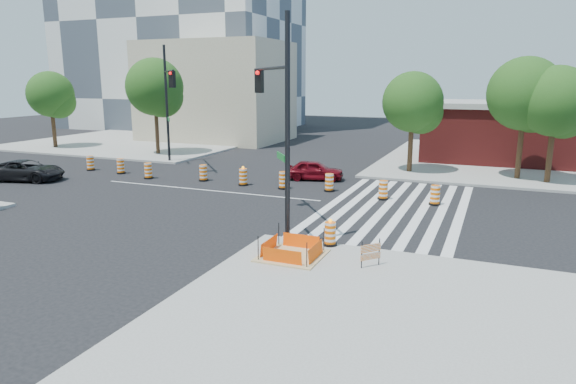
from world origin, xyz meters
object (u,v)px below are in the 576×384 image
(red_coupe, at_px, (314,170))
(signal_pole_se, at_px, (277,108))
(dark_suv, at_px, (26,170))
(signal_pole_nw, at_px, (168,94))

(red_coupe, distance_m, signal_pole_se, 12.62)
(red_coupe, relative_size, signal_pole_se, 0.44)
(dark_suv, relative_size, signal_pole_se, 0.55)
(dark_suv, bearing_deg, signal_pole_nw, -47.85)
(signal_pole_se, height_order, signal_pole_nw, signal_pole_nw)
(signal_pole_se, xyz_separation_m, signal_pole_nw, (-14.03, 12.48, 0.05))
(red_coupe, height_order, signal_pole_nw, signal_pole_nw)
(red_coupe, bearing_deg, dark_suv, 99.59)
(dark_suv, relative_size, signal_pole_nw, 0.54)
(signal_pole_se, relative_size, signal_pole_nw, 0.99)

